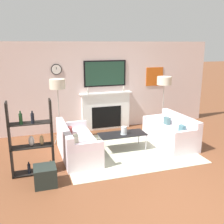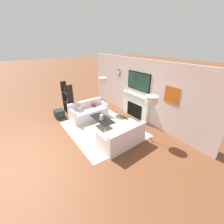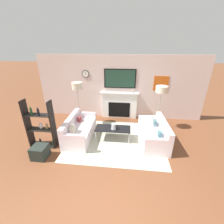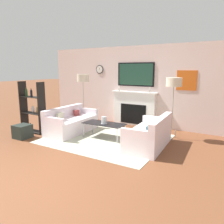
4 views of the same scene
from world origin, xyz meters
The scene contains 11 objects.
ground_plane centered at (0.00, 0.00, 0.00)m, with size 60.00×60.00×0.00m, color brown.
fireplace_wall centered at (0.00, 4.47, 1.23)m, with size 7.09×0.28×2.70m.
area_rug centered at (0.00, 2.54, 0.01)m, with size 3.18×2.64×0.01m.
couch_left centered at (-1.28, 2.54, 0.29)m, with size 0.82×1.73×0.78m.
couch_right centered at (1.28, 2.55, 0.29)m, with size 0.89×1.65×0.79m.
coffee_table centered at (-0.10, 2.59, 0.40)m, with size 1.19×0.54×0.43m.
hurricane_candle centered at (-0.07, 2.55, 0.52)m, with size 0.17×0.17×0.20m.
floor_lamp_left centered at (-1.55, 3.54, 1.60)m, with size 0.41×0.41×1.76m.
floor_lamp_right centered at (1.55, 3.54, 1.56)m, with size 0.43×0.43×1.71m.
shelf_unit centered at (-2.29, 1.97, 0.73)m, with size 0.86×0.28×1.56m.
ottoman centered at (-2.09, 1.41, 0.19)m, with size 0.42×0.42×0.38m.
Camera 2 is at (4.61, -0.24, 3.34)m, focal length 24.00 mm.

